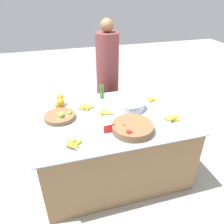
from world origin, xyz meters
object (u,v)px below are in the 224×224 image
at_px(metal_bowl, 131,105).
at_px(price_sign, 109,129).
at_px(lime_bowl, 60,116).
at_px(vendor_person, 108,82).
at_px(tomato_basket, 132,128).

xyz_separation_m(metal_bowl, price_sign, (-0.36, -0.39, -0.00)).
distance_m(lime_bowl, vendor_person, 1.14).
height_order(lime_bowl, vendor_person, vendor_person).
height_order(tomato_basket, price_sign, tomato_basket).
bearing_deg(tomato_basket, metal_bowl, 72.08).
xyz_separation_m(tomato_basket, metal_bowl, (0.14, 0.43, 0.01)).
bearing_deg(lime_bowl, metal_bowl, 0.37).
distance_m(tomato_basket, vendor_person, 1.28).
bearing_deg(price_sign, metal_bowl, 42.47).
bearing_deg(metal_bowl, price_sign, -132.81).
distance_m(metal_bowl, price_sign, 0.53).
bearing_deg(vendor_person, lime_bowl, -131.11).
xyz_separation_m(price_sign, vendor_person, (0.31, 1.24, -0.06)).
distance_m(tomato_basket, price_sign, 0.22).
height_order(lime_bowl, metal_bowl, same).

